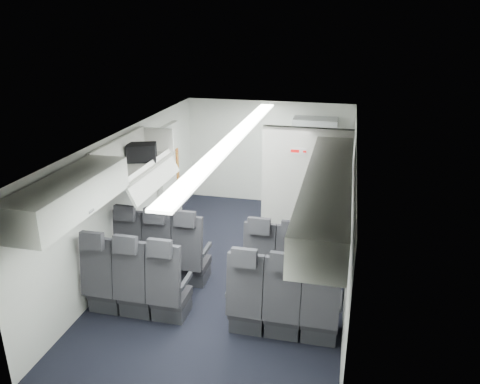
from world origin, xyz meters
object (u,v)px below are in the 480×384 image
at_px(seat_row_front, 225,262).
at_px(flight_attendant, 278,190).
at_px(carry_on_bag, 142,152).
at_px(galley_unit, 313,165).
at_px(seat_row_mid, 207,296).
at_px(boarding_door, 169,174).

bearing_deg(seat_row_front, flight_attendant, 79.04).
height_order(flight_attendant, carry_on_bag, carry_on_bag).
bearing_deg(galley_unit, seat_row_mid, -102.88).
bearing_deg(seat_row_front, galley_unit, 73.72).
relative_size(galley_unit, flight_attendant, 1.22).
height_order(galley_unit, carry_on_bag, carry_on_bag).
xyz_separation_m(flight_attendant, carry_on_bag, (-1.85, -1.62, 1.04)).
relative_size(seat_row_mid, carry_on_bag, 7.69).
bearing_deg(flight_attendant, seat_row_front, -168.22).
bearing_deg(seat_row_mid, flight_attendant, 82.22).
distance_m(seat_row_mid, boarding_door, 3.45).
bearing_deg(carry_on_bag, galley_unit, 30.11).
height_order(boarding_door, flight_attendant, boarding_door).
xyz_separation_m(seat_row_front, galley_unit, (0.95, 3.25, 0.55)).
relative_size(galley_unit, carry_on_bag, 4.39).
height_order(seat_row_mid, galley_unit, galley_unit).
relative_size(seat_row_mid, flight_attendant, 2.14).
xyz_separation_m(galley_unit, carry_on_bag, (-2.38, -2.72, 0.86)).
bearing_deg(galley_unit, seat_row_front, -106.28).
distance_m(galley_unit, flight_attendant, 1.24).
xyz_separation_m(boarding_door, flight_attendant, (2.06, 0.07, -0.18)).
distance_m(seat_row_mid, carry_on_bag, 2.47).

